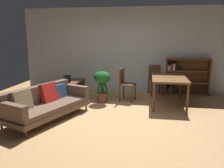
# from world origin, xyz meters

# --- Properties ---
(ground_plane) EXTENTS (8.16, 8.16, 0.00)m
(ground_plane) POSITION_xyz_m (0.00, 0.00, 0.00)
(ground_plane) COLOR tan
(back_wall_panel) EXTENTS (6.80, 0.10, 2.70)m
(back_wall_panel) POSITION_xyz_m (0.00, 2.70, 1.35)
(back_wall_panel) COLOR silver
(back_wall_panel) RESTS_ON ground_plane
(fabric_couch) EXTENTS (1.47, 2.14, 0.76)m
(fabric_couch) POSITION_xyz_m (-1.46, -0.24, 0.36)
(fabric_couch) COLOR #56351E
(fabric_couch) RESTS_ON ground_plane
(media_console) EXTENTS (0.43, 1.01, 0.54)m
(media_console) POSITION_xyz_m (-1.38, 1.43, 0.26)
(media_console) COLOR #56351E
(media_console) RESTS_ON ground_plane
(open_laptop) EXTENTS (0.44, 0.33, 0.11)m
(open_laptop) POSITION_xyz_m (-1.49, 1.61, 0.56)
(open_laptop) COLOR #333338
(open_laptop) RESTS_ON media_console
(desk_speaker) EXTENTS (0.15, 0.15, 0.22)m
(desk_speaker) POSITION_xyz_m (-1.42, 1.17, 0.65)
(desk_speaker) COLOR black
(desk_speaker) RESTS_ON media_console
(potted_floor_plant) EXTENTS (0.48, 0.47, 0.86)m
(potted_floor_plant) POSITION_xyz_m (-0.47, 1.22, 0.56)
(potted_floor_plant) COLOR brown
(potted_floor_plant) RESTS_ON ground_plane
(dining_table) EXTENTS (0.88, 1.41, 0.75)m
(dining_table) POSITION_xyz_m (1.31, 1.23, 0.68)
(dining_table) COLOR brown
(dining_table) RESTS_ON ground_plane
(dining_chair_near) EXTENTS (0.46, 0.50, 0.91)m
(dining_chair_near) POSITION_xyz_m (0.14, 1.47, 0.52)
(dining_chair_near) COLOR #56351E
(dining_chair_near) RESTS_ON ground_plane
(dining_chair_far) EXTENTS (0.49, 0.48, 0.90)m
(dining_chair_far) POSITION_xyz_m (0.99, 2.38, 0.52)
(dining_chair_far) COLOR #56351E
(dining_chair_far) RESTS_ON ground_plane
(bookshelf) EXTENTS (1.31, 0.31, 1.13)m
(bookshelf) POSITION_xyz_m (1.90, 2.53, 0.56)
(bookshelf) COLOR brown
(bookshelf) RESTS_ON ground_plane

